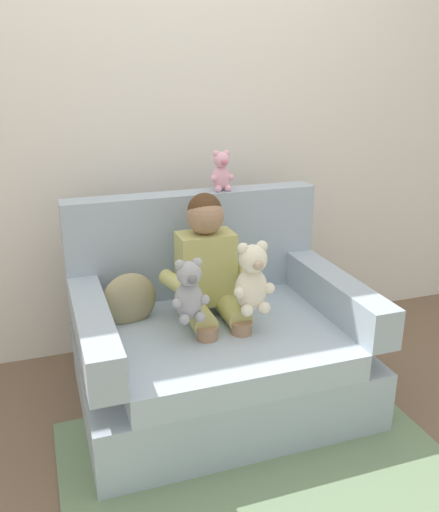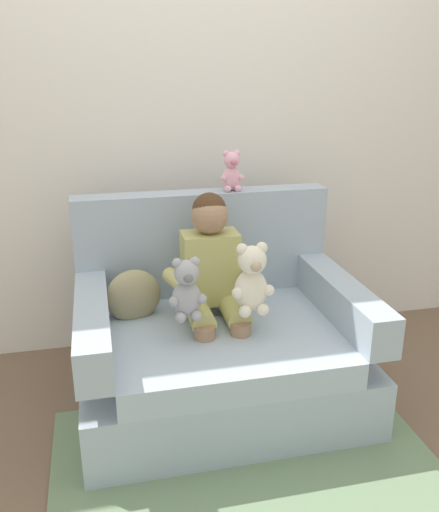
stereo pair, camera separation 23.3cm
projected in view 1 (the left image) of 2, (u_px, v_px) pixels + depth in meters
The scene contains 9 objects.
ground_plane at pixel (219, 400), 2.63m from camera, with size 8.00×8.00×0.00m, color brown.
back_wall at pixel (172, 111), 2.87m from camera, with size 6.00×0.10×2.60m, color silver.
floor_rug at pixel (285, 510), 1.98m from camera, with size 1.54×1.57×0.01m, color slate.
armchair at pixel (216, 342), 2.58m from camera, with size 1.27×0.95×0.94m.
seated_child at pixel (210, 276), 2.49m from camera, with size 0.45×0.39×0.82m.
plush_cream at pixel (252, 279), 2.34m from camera, with size 0.19×0.15×0.31m.
plush_grey at pixel (189, 292), 2.26m from camera, with size 0.16×0.13×0.27m.
plush_pink_on_backrest at pixel (221, 172), 2.69m from camera, with size 0.12×0.10×0.20m.
throw_pillow at pixel (129, 300), 2.51m from camera, with size 0.26×0.12×0.26m, color #998C66.
Camera 1 is at (-0.73, -2.13, 1.54)m, focal length 38.30 mm.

